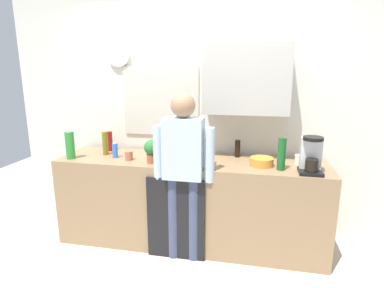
% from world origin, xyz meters
% --- Properties ---
extents(ground_plane, '(8.00, 8.00, 0.00)m').
position_xyz_m(ground_plane, '(0.00, 0.00, 0.00)').
color(ground_plane, beige).
extents(kitchen_counter, '(2.71, 0.64, 0.90)m').
position_xyz_m(kitchen_counter, '(0.00, 0.30, 0.45)').
color(kitchen_counter, '#937251').
rests_on(kitchen_counter, ground_plane).
extents(dishwasher_panel, '(0.56, 0.02, 0.81)m').
position_xyz_m(dishwasher_panel, '(-0.07, -0.03, 0.41)').
color(dishwasher_panel, black).
rests_on(dishwasher_panel, ground_plane).
extents(back_wall_assembly, '(4.31, 0.42, 2.60)m').
position_xyz_m(back_wall_assembly, '(0.06, 0.70, 1.36)').
color(back_wall_assembly, silver).
rests_on(back_wall_assembly, ground_plane).
extents(coffee_maker, '(0.20, 0.20, 0.33)m').
position_xyz_m(coffee_maker, '(1.12, 0.13, 1.05)').
color(coffee_maker, black).
rests_on(coffee_maker, kitchen_counter).
extents(bottle_clear_soda, '(0.09, 0.09, 0.28)m').
position_xyz_m(bottle_clear_soda, '(-1.21, 0.11, 1.04)').
color(bottle_clear_soda, '#2D8C33').
rests_on(bottle_clear_soda, kitchen_counter).
extents(bottle_red_vinegar, '(0.06, 0.06, 0.22)m').
position_xyz_m(bottle_red_vinegar, '(-0.96, 0.49, 1.01)').
color(bottle_red_vinegar, maroon).
rests_on(bottle_red_vinegar, kitchen_counter).
extents(bottle_green_wine, '(0.07, 0.07, 0.30)m').
position_xyz_m(bottle_green_wine, '(0.87, 0.16, 1.05)').
color(bottle_green_wine, '#195923').
rests_on(bottle_green_wine, kitchen_counter).
extents(bottle_dark_sauce, '(0.06, 0.06, 0.18)m').
position_xyz_m(bottle_dark_sauce, '(0.46, 0.52, 0.99)').
color(bottle_dark_sauce, black).
rests_on(bottle_dark_sauce, kitchen_counter).
extents(bottle_olive_oil, '(0.06, 0.06, 0.25)m').
position_xyz_m(bottle_olive_oil, '(-0.93, 0.32, 1.03)').
color(bottle_olive_oil, olive).
rests_on(bottle_olive_oil, kitchen_counter).
extents(cup_blue_mug, '(0.08, 0.08, 0.10)m').
position_xyz_m(cup_blue_mug, '(-0.16, 0.50, 0.95)').
color(cup_blue_mug, '#3351B2').
rests_on(cup_blue_mug, kitchen_counter).
extents(cup_white_mug, '(0.08, 0.08, 0.09)m').
position_xyz_m(cup_white_mug, '(1.06, 0.36, 0.95)').
color(cup_white_mug, white).
rests_on(cup_white_mug, kitchen_counter).
extents(cup_terracotta_mug, '(0.08, 0.08, 0.09)m').
position_xyz_m(cup_terracotta_mug, '(-0.61, 0.18, 0.95)').
color(cup_terracotta_mug, '#B26647').
rests_on(cup_terracotta_mug, kitchen_counter).
extents(mixing_bowl, '(0.22, 0.22, 0.08)m').
position_xyz_m(mixing_bowl, '(0.70, 0.25, 0.94)').
color(mixing_bowl, orange).
rests_on(mixing_bowl, kitchen_counter).
extents(potted_plant, '(0.15, 0.15, 0.23)m').
position_xyz_m(potted_plant, '(-0.35, 0.14, 1.04)').
color(potted_plant, '#9E5638').
rests_on(potted_plant, kitchen_counter).
extents(dish_soap, '(0.06, 0.06, 0.18)m').
position_xyz_m(dish_soap, '(-0.78, 0.24, 0.98)').
color(dish_soap, blue).
rests_on(dish_soap, kitchen_counter).
extents(person_at_sink, '(0.57, 0.22, 1.60)m').
position_xyz_m(person_at_sink, '(0.00, 0.00, 0.95)').
color(person_at_sink, '#3F4766').
rests_on(person_at_sink, ground_plane).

